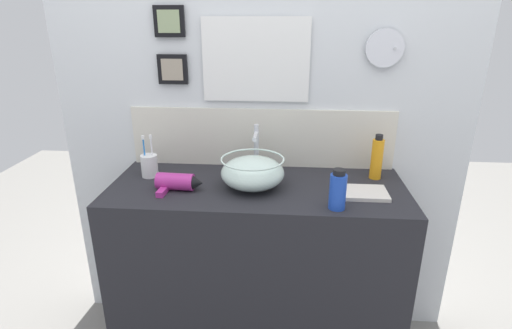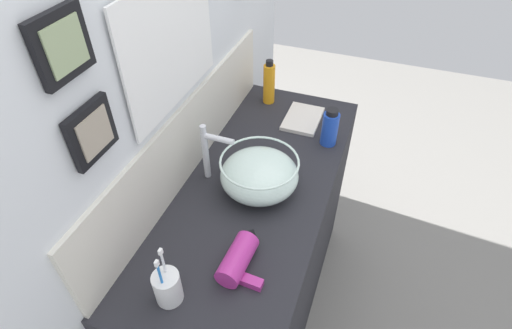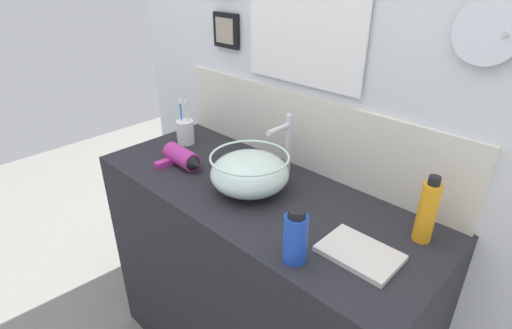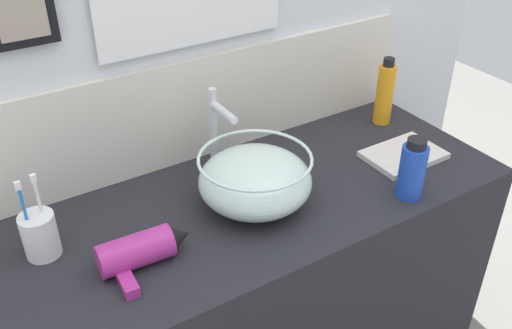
% 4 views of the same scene
% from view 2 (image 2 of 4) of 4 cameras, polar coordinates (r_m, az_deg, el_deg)
% --- Properties ---
extents(ground_plane, '(6.00, 6.00, 0.00)m').
position_cam_2_polar(ground_plane, '(2.20, 0.05, -20.07)').
color(ground_plane, gray).
extents(vanity_counter, '(1.30, 0.53, 0.92)m').
position_cam_2_polar(vanity_counter, '(1.81, 0.06, -13.21)').
color(vanity_counter, '#232328').
rests_on(vanity_counter, ground).
extents(back_panel, '(2.00, 0.10, 2.58)m').
position_cam_2_polar(back_panel, '(1.33, -12.05, 11.72)').
color(back_panel, silver).
rests_on(back_panel, ground).
extents(glass_bowl_sink, '(0.27, 0.27, 0.13)m').
position_cam_2_polar(glass_bowl_sink, '(1.39, 0.48, -1.42)').
color(glass_bowl_sink, silver).
rests_on(glass_bowl_sink, vanity_counter).
extents(faucet, '(0.02, 0.12, 0.23)m').
position_cam_2_polar(faucet, '(1.40, -6.76, 2.21)').
color(faucet, silver).
rests_on(faucet, vanity_counter).
extents(hair_drier, '(0.20, 0.13, 0.07)m').
position_cam_2_polar(hair_drier, '(1.21, -2.25, -12.93)').
color(hair_drier, '#B22D8C').
rests_on(hair_drier, vanity_counter).
extents(toothbrush_cup, '(0.08, 0.08, 0.20)m').
position_cam_2_polar(toothbrush_cup, '(1.15, -12.52, -16.71)').
color(toothbrush_cup, white).
rests_on(toothbrush_cup, vanity_counter).
extents(soap_dispenser, '(0.07, 0.07, 0.16)m').
position_cam_2_polar(soap_dispenser, '(1.61, 10.52, 5.17)').
color(soap_dispenser, blue).
rests_on(soap_dispenser, vanity_counter).
extents(spray_bottle, '(0.05, 0.05, 0.21)m').
position_cam_2_polar(spray_bottle, '(1.83, 1.88, 11.54)').
color(spray_bottle, orange).
rests_on(spray_bottle, vanity_counter).
extents(hand_towel, '(0.21, 0.15, 0.02)m').
position_cam_2_polar(hand_towel, '(1.76, 6.70, 6.52)').
color(hand_towel, silver).
rests_on(hand_towel, vanity_counter).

